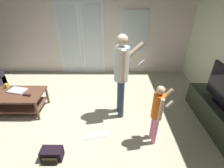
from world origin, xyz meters
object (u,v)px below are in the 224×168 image
object	(u,v)px
person_adult	(122,71)
loose_keyboard	(97,135)
tv_stand	(215,115)
backpack	(52,154)
person_child	(158,111)
coffee_table	(19,98)
tv_remote_black	(27,95)
laptop_closed	(17,90)
cup_near_edge	(7,86)

from	to	relation	value
person_adult	loose_keyboard	world-z (taller)	person_adult
tv_stand	backpack	world-z (taller)	tv_stand
person_child	tv_stand	bearing A→B (deg)	18.02
loose_keyboard	coffee_table	bearing A→B (deg)	157.69
tv_stand	tv_remote_black	distance (m)	3.76
backpack	tv_remote_black	distance (m)	1.42
tv_stand	loose_keyboard	bearing A→B (deg)	-172.01
tv_stand	person_adult	distance (m)	1.99
backpack	laptop_closed	xyz separation A→B (m)	(-1.10, 1.28, 0.36)
person_adult	laptop_closed	bearing A→B (deg)	175.36
coffee_table	cup_near_edge	xyz separation A→B (m)	(-0.33, 0.23, 0.17)
cup_near_edge	loose_keyboard	bearing A→B (deg)	-24.47
person_child	backpack	distance (m)	1.79
coffee_table	person_child	xyz separation A→B (m)	(2.72, -0.80, 0.34)
tv_stand	person_child	distance (m)	1.40
backpack	tv_stand	bearing A→B (deg)	15.13
tv_stand	laptop_closed	distance (m)	4.06
laptop_closed	tv_stand	bearing A→B (deg)	5.23
person_child	backpack	world-z (taller)	person_child
backpack	tv_remote_black	bearing A→B (deg)	126.49
coffee_table	person_child	size ratio (longest dim) A/B	0.94
tv_stand	person_adult	world-z (taller)	person_adult
coffee_table	cup_near_edge	bearing A→B (deg)	145.57
laptop_closed	loose_keyboard	bearing A→B (deg)	-12.44
person_adult	loose_keyboard	distance (m)	1.27
tv_stand	cup_near_edge	bearing A→B (deg)	171.83
coffee_table	tv_remote_black	world-z (taller)	tv_remote_black
person_child	cup_near_edge	size ratio (longest dim) A/B	11.46
tv_stand	tv_remote_black	size ratio (longest dim) A/B	9.64
tv_stand	coffee_table	bearing A→B (deg)	174.40
backpack	cup_near_edge	world-z (taller)	cup_near_edge
backpack	person_adult	bearing A→B (deg)	44.61
cup_near_edge	person_adult	bearing A→B (deg)	-7.02
loose_keyboard	laptop_closed	distance (m)	1.99
loose_keyboard	cup_near_edge	size ratio (longest dim) A/B	4.72
loose_keyboard	person_adult	bearing A→B (deg)	54.09
coffee_table	laptop_closed	world-z (taller)	laptop_closed
tv_stand	laptop_closed	xyz separation A→B (m)	(-4.03, 0.49, 0.23)
coffee_table	person_adult	bearing A→B (deg)	-2.11
tv_remote_black	backpack	bearing A→B (deg)	-40.99
coffee_table	tv_stand	distance (m)	4.01
laptop_closed	coffee_table	bearing A→B (deg)	-57.39
backpack	person_child	bearing A→B (deg)	12.86
coffee_table	tv_remote_black	bearing A→B (deg)	-17.66
loose_keyboard	tv_remote_black	distance (m)	1.67
coffee_table	person_child	distance (m)	2.86
tv_stand	person_child	world-z (taller)	person_child
person_child	cup_near_edge	xyz separation A→B (m)	(-3.06, 1.03, -0.17)
person_child	cup_near_edge	distance (m)	3.23
laptop_closed	cup_near_edge	world-z (taller)	cup_near_edge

